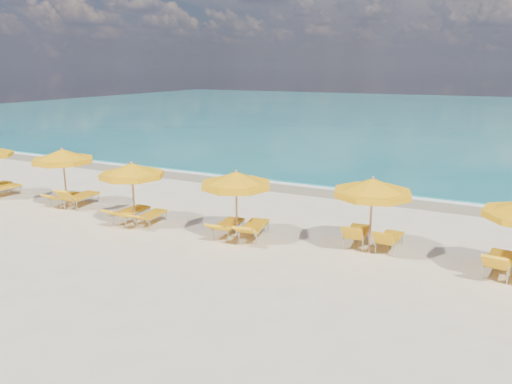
% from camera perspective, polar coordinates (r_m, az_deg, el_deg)
% --- Properties ---
extents(ground_plane, '(120.00, 120.00, 0.00)m').
position_cam_1_polar(ground_plane, '(16.67, -2.35, -5.13)').
color(ground_plane, beige).
extents(ocean, '(120.00, 80.00, 0.30)m').
position_cam_1_polar(ocean, '(62.42, 19.98, 8.30)').
color(ocean, '#136A6D').
rests_on(ocean, ground).
extents(wet_sand_band, '(120.00, 2.60, 0.01)m').
position_cam_1_polar(wet_sand_band, '(23.13, 6.65, 0.32)').
color(wet_sand_band, tan).
rests_on(wet_sand_band, ground).
extents(foam_line, '(120.00, 1.20, 0.03)m').
position_cam_1_polar(foam_line, '(23.87, 7.32, 0.73)').
color(foam_line, white).
rests_on(foam_line, ground).
extents(whitecap_near, '(14.00, 0.36, 0.05)m').
position_cam_1_polar(whitecap_near, '(34.08, 2.85, 4.87)').
color(whitecap_near, white).
rests_on(whitecap_near, ground).
extents(whitecap_far, '(18.00, 0.30, 0.05)m').
position_cam_1_polar(whitecap_far, '(38.09, 27.16, 4.32)').
color(whitecap_far, white).
rests_on(whitecap_far, ground).
extents(umbrella_2, '(3.15, 3.15, 2.41)m').
position_cam_1_polar(umbrella_2, '(21.11, -21.23, 3.80)').
color(umbrella_2, tan).
rests_on(umbrella_2, ground).
extents(umbrella_3, '(2.46, 2.46, 2.30)m').
position_cam_1_polar(umbrella_3, '(17.95, -14.01, 2.36)').
color(umbrella_3, tan).
rests_on(umbrella_3, ground).
extents(umbrella_4, '(2.42, 2.42, 2.33)m').
position_cam_1_polar(umbrella_4, '(15.87, -2.28, 1.34)').
color(umbrella_4, tan).
rests_on(umbrella_4, ground).
extents(umbrella_5, '(2.64, 2.64, 2.38)m').
position_cam_1_polar(umbrella_5, '(15.05, 13.17, 0.44)').
color(umbrella_5, tan).
rests_on(umbrella_5, ground).
extents(lounger_1_right, '(0.95, 2.10, 0.78)m').
position_cam_1_polar(lounger_1_right, '(24.21, -27.14, 0.03)').
color(lounger_1_right, '#A5A8AD').
rests_on(lounger_1_right, ground).
extents(lounger_2_left, '(0.66, 1.70, 0.65)m').
position_cam_1_polar(lounger_2_left, '(21.92, -21.04, -0.80)').
color(lounger_2_left, '#A5A8AD').
rests_on(lounger_2_left, ground).
extents(lounger_2_right, '(0.87, 2.00, 0.95)m').
position_cam_1_polar(lounger_2_right, '(21.32, -19.39, -0.92)').
color(lounger_2_right, '#A5A8AD').
rests_on(lounger_2_right, ground).
extents(lounger_3_left, '(0.67, 1.98, 0.76)m').
position_cam_1_polar(lounger_3_left, '(18.72, -14.18, -2.64)').
color(lounger_3_left, '#A5A8AD').
rests_on(lounger_3_left, ground).
extents(lounger_3_right, '(0.72, 1.79, 0.64)m').
position_cam_1_polar(lounger_3_right, '(18.28, -11.89, -3.01)').
color(lounger_3_right, '#A5A8AD').
rests_on(lounger_3_right, ground).
extents(lounger_4_left, '(0.77, 1.93, 0.73)m').
position_cam_1_polar(lounger_4_left, '(16.76, -3.23, -4.23)').
color(lounger_4_left, '#A5A8AD').
rests_on(lounger_4_left, ground).
extents(lounger_4_right, '(0.96, 2.09, 0.79)m').
position_cam_1_polar(lounger_4_right, '(16.44, -0.29, -4.52)').
color(lounger_4_right, '#A5A8AD').
rests_on(lounger_4_right, ground).
extents(lounger_5_left, '(0.83, 1.96, 0.92)m').
position_cam_1_polar(lounger_5_left, '(16.21, 11.46, -5.08)').
color(lounger_5_left, '#A5A8AD').
rests_on(lounger_5_left, ground).
extents(lounger_5_right, '(0.67, 1.74, 0.85)m').
position_cam_1_polar(lounger_5_right, '(16.01, 14.96, -5.61)').
color(lounger_5_right, '#A5A8AD').
rests_on(lounger_5_right, ground).
extents(lounger_6_left, '(0.88, 2.02, 0.91)m').
position_cam_1_polar(lounger_6_left, '(15.21, 26.01, -7.58)').
color(lounger_6_left, '#A5A8AD').
rests_on(lounger_6_left, ground).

